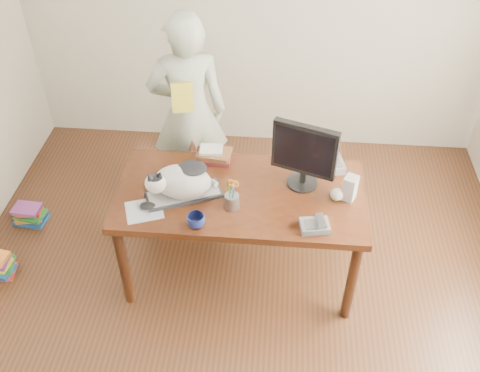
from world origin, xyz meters
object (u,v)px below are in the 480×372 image
coffee_mug (196,221)px  speaker (350,188)px  cat (180,181)px  calculator (333,164)px  pen_cup (232,200)px  baseball (337,194)px  book_pile_b (30,214)px  monitor (304,153)px  person (188,113)px  phone (315,225)px  book_stack (213,155)px  mouse (148,206)px  desk (242,201)px  keyboard (184,195)px

coffee_mug → speaker: speaker is taller
cat → calculator: cat is taller
pen_cup → baseball: bearing=11.3°
baseball → book_pile_b: (-2.33, 0.36, -0.72)m
coffee_mug → cat: bearing=117.8°
monitor → person: 1.12m
phone → book_stack: book_stack is taller
person → book_stack: bearing=104.9°
pen_cup → mouse: pen_cup is taller
book_pile_b → pen_cup: bearing=-16.3°
person → book_pile_b: 1.52m
monitor → mouse: monitor is taller
desk → baseball: (0.61, -0.09, 0.19)m
coffee_mug → book_stack: bearing=88.0°
mouse → book_stack: bearing=36.8°
baseball → book_pile_b: baseball is taller
keyboard → coffee_mug: coffee_mug is taller
desk → person: (-0.47, 0.72, 0.20)m
mouse → person: person is taller
pen_cup → book_stack: (-0.17, 0.47, -0.02)m
monitor → baseball: 0.33m
coffee_mug → person: size_ratio=0.07×
keyboard → book_stack: (0.14, 0.40, 0.03)m
coffee_mug → person: (-0.23, 1.12, 0.01)m
keyboard → monitor: size_ratio=1.09×
book_pile_b → coffee_mug: bearing=-24.5°
cat → phone: (0.84, -0.21, -0.11)m
monitor → baseball: size_ratio=5.69×
baseball → speaker: bearing=11.4°
coffee_mug → calculator: 1.05m
monitor → coffee_mug: (-0.63, -0.43, -0.22)m
monitor → speaker: bearing=0.2°
cat → coffee_mug: cat is taller
coffee_mug → calculator: coffee_mug is taller
monitor → calculator: bearing=63.7°
calculator → book_pile_b: (-2.32, 0.04, -0.71)m
monitor → pen_cup: size_ratio=2.07×
book_stack → person: person is taller
coffee_mug → phone: size_ratio=0.59×
pen_cup → speaker: 0.74m
keyboard → baseball: (0.97, 0.06, 0.03)m
phone → book_stack: size_ratio=0.74×
keyboard → pen_cup: bearing=-35.4°
cat → book_pile_b: size_ratio=1.74×
desk → book_pile_b: (-1.72, 0.27, -0.53)m
cat → pen_cup: size_ratio=1.98×
monitor → mouse: 1.03m
pen_cup → person: person is taller
baseball → book_stack: size_ratio=0.32×
monitor → baseball: bearing=-9.1°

